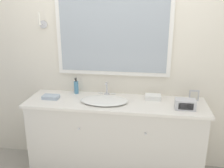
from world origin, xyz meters
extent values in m
cube|color=silver|center=(0.00, 0.59, 1.27)|extent=(8.00, 0.06, 2.55)
cube|color=white|center=(-0.06, 0.54, 1.57)|extent=(1.29, 0.04, 0.87)
cube|color=#9EA8B2|center=(-0.06, 0.52, 1.57)|extent=(1.20, 0.01, 0.78)
cylinder|color=silver|center=(-0.87, 0.55, 1.70)|extent=(0.09, 0.01, 0.09)
cylinder|color=silver|center=(-0.87, 0.50, 1.70)|extent=(0.02, 0.10, 0.02)
cylinder|color=white|center=(-0.87, 0.45, 1.77)|extent=(0.02, 0.02, 0.14)
cube|color=beige|center=(0.00, 0.28, 0.44)|extent=(1.91, 0.51, 0.87)
cube|color=silver|center=(0.00, 0.28, 0.89)|extent=(1.97, 0.54, 0.03)
sphere|color=silver|center=(-0.34, 0.02, 0.68)|extent=(0.02, 0.02, 0.02)
sphere|color=silver|center=(0.34, 0.02, 0.68)|extent=(0.02, 0.02, 0.02)
ellipsoid|color=white|center=(-0.12, 0.26, 0.92)|extent=(0.52, 0.33, 0.03)
cylinder|color=silver|center=(-0.12, 0.44, 0.92)|extent=(0.06, 0.06, 0.03)
cylinder|color=silver|center=(-0.12, 0.44, 1.00)|extent=(0.02, 0.02, 0.13)
cylinder|color=silver|center=(-0.12, 0.41, 1.06)|extent=(0.02, 0.07, 0.02)
cylinder|color=white|center=(-0.19, 0.44, 0.93)|extent=(0.05, 0.02, 0.02)
cylinder|color=white|center=(-0.04, 0.44, 0.93)|extent=(0.05, 0.02, 0.02)
cylinder|color=teal|center=(-0.49, 0.48, 0.97)|extent=(0.05, 0.05, 0.15)
cylinder|color=black|center=(-0.49, 0.48, 1.07)|extent=(0.02, 0.02, 0.04)
cube|color=black|center=(-0.49, 0.47, 1.08)|extent=(0.02, 0.03, 0.01)
cube|color=#BCBCC1|center=(0.73, 0.19, 0.95)|extent=(0.20, 0.12, 0.10)
cube|color=black|center=(0.73, 0.13, 0.95)|extent=(0.15, 0.01, 0.07)
cube|color=#B2B2B7|center=(0.85, 0.43, 0.96)|extent=(0.11, 0.01, 0.13)
cube|color=beige|center=(0.85, 0.43, 0.96)|extent=(0.08, 0.00, 0.09)
cube|color=#A8B7C6|center=(-0.73, 0.27, 0.92)|extent=(0.18, 0.11, 0.04)
cube|color=white|center=(0.41, 0.42, 0.93)|extent=(0.17, 0.12, 0.05)
camera|label=1|loc=(0.34, -2.23, 1.92)|focal=40.00mm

